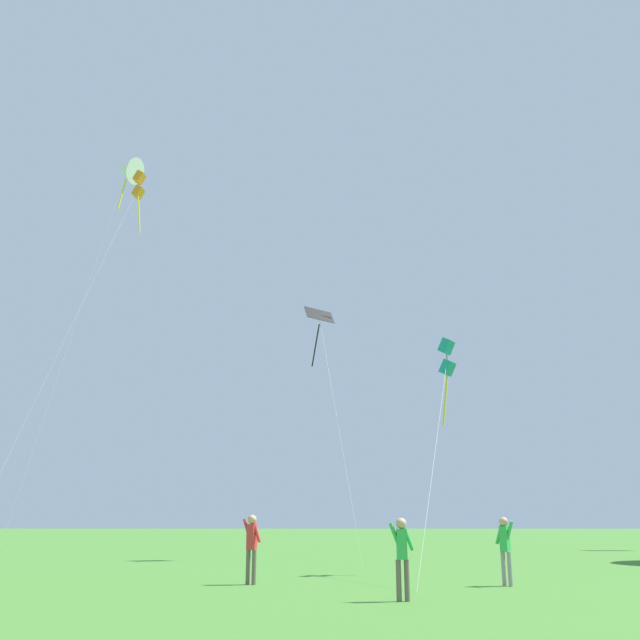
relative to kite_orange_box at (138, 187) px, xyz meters
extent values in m
cube|color=orange|center=(0.00, 0.04, 0.77)|extent=(0.80, 0.78, 0.85)
cube|color=orange|center=(0.00, 0.04, -0.35)|extent=(0.80, 0.78, 0.85)
cylinder|color=#3F382D|center=(0.00, 0.04, 0.21)|extent=(0.05, 0.05, 1.60)
cylinder|color=yellow|center=(0.19, -0.06, -1.98)|extent=(0.50, 0.34, 2.96)
cylinder|color=silver|center=(-1.92, -5.08, -11.83)|extent=(3.86, 10.26, 23.78)
cube|color=teal|center=(17.33, -20.44, -16.38)|extent=(0.66, 0.66, 0.56)
cube|color=teal|center=(17.33, -20.44, -17.12)|extent=(0.66, 0.66, 0.56)
cylinder|color=#3F382D|center=(17.33, -20.44, -16.75)|extent=(0.03, 0.03, 1.06)
cylinder|color=yellow|center=(17.21, -20.47, -18.15)|extent=(0.32, 0.14, 1.86)
cylinder|color=silver|center=(16.35, -23.62, -20.29)|extent=(1.97, 6.36, 6.87)
cube|color=black|center=(12.74, -11.17, -12.49)|extent=(1.51, 1.28, 0.95)
cylinder|color=#3F382D|center=(12.74, -11.17, -12.49)|extent=(1.24, 0.36, 0.25)
cylinder|color=black|center=(12.57, -11.20, -14.02)|extent=(0.41, 0.13, 2.09)
cylinder|color=silver|center=(13.60, -14.04, -18.16)|extent=(1.75, 5.74, 11.12)
cone|color=white|center=(-1.72, 2.45, 2.68)|extent=(2.68, 2.55, 2.40)
cylinder|color=yellow|center=(-1.85, 2.26, 0.61)|extent=(0.42, 0.53, 2.54)
cylinder|color=silver|center=(-3.60, -0.11, -10.61)|extent=(3.79, 5.13, 26.22)
cylinder|color=#665B4C|center=(11.23, -24.62, -23.29)|extent=(0.11, 0.11, 0.86)
cylinder|color=#665B4C|center=(11.39, -24.69, -23.29)|extent=(0.11, 0.11, 0.86)
cube|color=red|center=(11.31, -24.66, -22.54)|extent=(0.28, 0.27, 0.65)
cylinder|color=red|center=(11.19, -24.60, -22.38)|extent=(0.30, 0.19, 0.60)
cylinder|color=red|center=(11.44, -24.71, -22.38)|extent=(0.30, 0.19, 0.60)
sphere|color=tan|center=(11.31, -24.66, -22.10)|extent=(0.24, 0.24, 0.24)
cylinder|color=gray|center=(17.93, -25.03, -23.31)|extent=(0.11, 0.11, 0.83)
cylinder|color=gray|center=(17.80, -24.91, -23.31)|extent=(0.11, 0.11, 0.83)
cube|color=green|center=(17.87, -24.97, -22.58)|extent=(0.28, 0.28, 0.62)
cylinder|color=green|center=(17.97, -25.06, -22.42)|extent=(0.27, 0.25, 0.58)
cylinder|color=green|center=(17.77, -24.89, -22.42)|extent=(0.27, 0.25, 0.58)
sphere|color=tan|center=(17.87, -24.97, -22.15)|extent=(0.23, 0.23, 0.23)
cylinder|color=#665B4C|center=(14.83, -28.68, -23.32)|extent=(0.11, 0.11, 0.81)
cylinder|color=#665B4C|center=(14.99, -28.68, -23.32)|extent=(0.11, 0.11, 0.81)
cube|color=green|center=(14.91, -28.68, -22.61)|extent=(0.21, 0.19, 0.61)
cylinder|color=green|center=(14.78, -28.68, -22.46)|extent=(0.28, 0.09, 0.57)
cylinder|color=green|center=(15.04, -28.67, -22.46)|extent=(0.28, 0.09, 0.57)
sphere|color=tan|center=(14.91, -28.68, -22.19)|extent=(0.22, 0.22, 0.22)
camera|label=1|loc=(13.60, -44.20, -22.18)|focal=40.00mm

